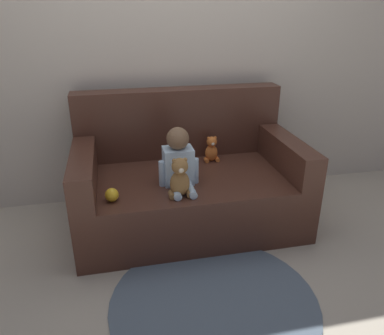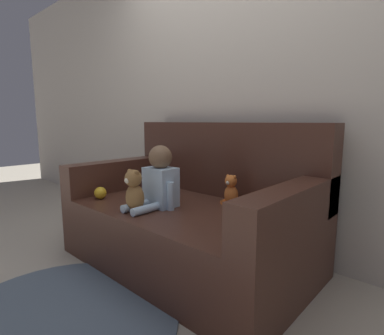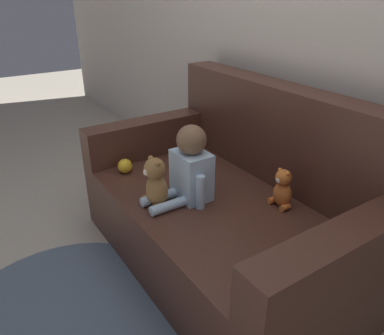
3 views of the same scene
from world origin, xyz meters
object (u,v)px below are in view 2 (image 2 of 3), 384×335
person_baby (159,181)px  toy_ball (100,193)px  teddy_bear_brown (134,192)px  couch (193,216)px  plush_toy_side (231,191)px

person_baby → toy_ball: 0.51m
teddy_bear_brown → toy_ball: bearing=177.1°
person_baby → teddy_bear_brown: 0.19m
couch → toy_ball: couch is taller
couch → plush_toy_side: size_ratio=7.97×
couch → person_baby: couch is taller
teddy_bear_brown → plush_toy_side: bearing=56.4°
couch → person_baby: size_ratio=4.06×
plush_toy_side → person_baby: bearing=-133.4°
person_baby → plush_toy_side: person_baby is taller
teddy_bear_brown → toy_ball: size_ratio=3.06×
person_baby → teddy_bear_brown: person_baby is taller
couch → teddy_bear_brown: bearing=-107.5°
person_baby → plush_toy_side: size_ratio=1.96×
person_baby → plush_toy_side: (0.33, 0.35, -0.08)m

